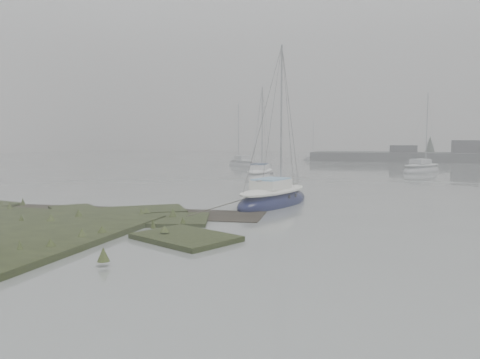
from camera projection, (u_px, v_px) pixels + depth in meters
name	position (u px, v px, depth m)	size (l,w,h in m)	color
ground	(307.00, 175.00, 46.00)	(160.00, 160.00, 0.00)	slate
sailboat_main	(273.00, 199.00, 25.64)	(3.88, 7.05, 9.46)	#0B0F33
sailboat_white	(260.00, 176.00, 41.61)	(2.38, 6.38, 8.88)	silver
sailboat_far_a	(241.00, 164.00, 61.24)	(5.75, 5.89, 8.75)	#A1A6AB
sailboat_far_b	(421.00, 170.00, 49.86)	(5.25, 6.60, 9.13)	#A1A4AA
sailboat_far_c	(316.00, 159.00, 75.17)	(5.01, 3.52, 6.79)	silver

